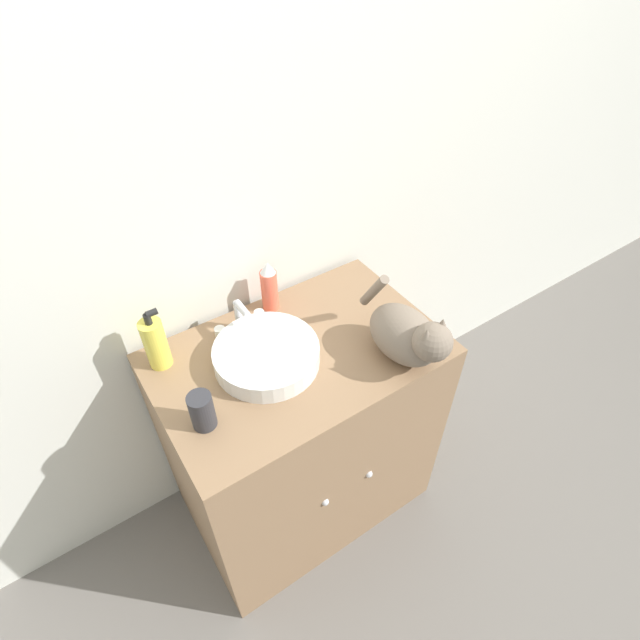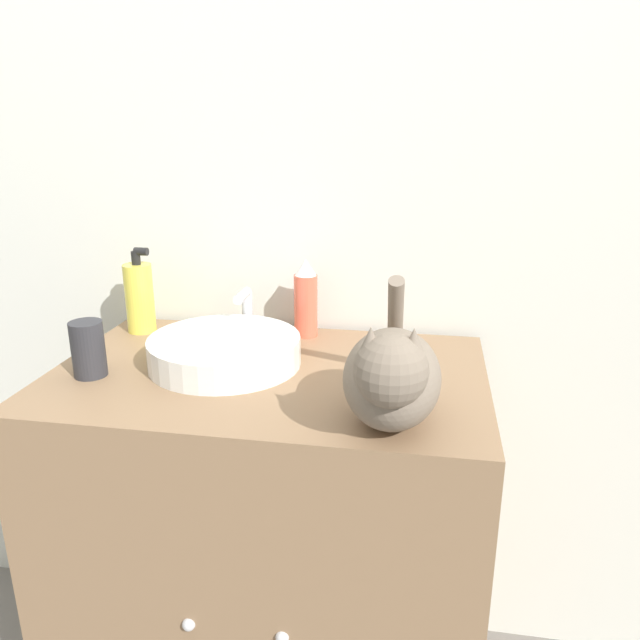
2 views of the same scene
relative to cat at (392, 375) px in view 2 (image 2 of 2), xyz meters
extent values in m
cube|color=silver|center=(-0.25, 0.50, 0.33)|extent=(6.00, 0.05, 2.50)
cube|color=#8C6B4C|center=(-0.25, 0.18, -0.51)|extent=(0.84, 0.54, 0.83)
sphere|color=silver|center=(-0.33, -0.09, -0.46)|extent=(0.02, 0.02, 0.02)
sphere|color=silver|center=(-0.17, -0.09, -0.46)|extent=(0.02, 0.02, 0.02)
cylinder|color=white|center=(-0.34, 0.20, -0.06)|extent=(0.30, 0.30, 0.06)
cylinder|color=silver|center=(-0.34, 0.37, -0.04)|extent=(0.02, 0.02, 0.11)
cylinder|color=silver|center=(-0.34, 0.33, 0.02)|extent=(0.02, 0.07, 0.02)
cylinder|color=white|center=(-0.41, 0.37, -0.07)|extent=(0.03, 0.03, 0.03)
cylinder|color=white|center=(-0.28, 0.37, -0.07)|extent=(0.03, 0.03, 0.03)
ellipsoid|color=#7A6B5B|center=(0.00, 0.02, -0.01)|extent=(0.16, 0.24, 0.15)
sphere|color=#7A6B5B|center=(0.00, -0.08, 0.04)|extent=(0.11, 0.11, 0.11)
cone|color=#7A6B5B|center=(-0.03, -0.08, 0.09)|extent=(0.04, 0.04, 0.04)
cone|color=#7A6B5B|center=(0.03, -0.08, 0.09)|extent=(0.04, 0.04, 0.04)
cylinder|color=#7A6B5B|center=(0.00, 0.15, 0.05)|extent=(0.03, 0.10, 0.15)
cylinder|color=#EADB4C|center=(-0.60, 0.37, -0.01)|extent=(0.06, 0.06, 0.16)
cylinder|color=black|center=(-0.60, 0.37, 0.08)|extent=(0.02, 0.02, 0.03)
cylinder|color=black|center=(-0.58, 0.37, 0.10)|extent=(0.03, 0.02, 0.02)
cylinder|color=#EF6047|center=(-0.22, 0.40, -0.02)|extent=(0.05, 0.05, 0.14)
cone|color=white|center=(-0.22, 0.40, 0.07)|extent=(0.05, 0.05, 0.04)
cylinder|color=#2D2D33|center=(-0.58, 0.11, -0.03)|extent=(0.06, 0.06, 0.11)
camera|label=1|loc=(-0.75, -0.68, 0.98)|focal=28.00mm
camera|label=2|loc=(0.04, -0.91, 0.39)|focal=35.00mm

